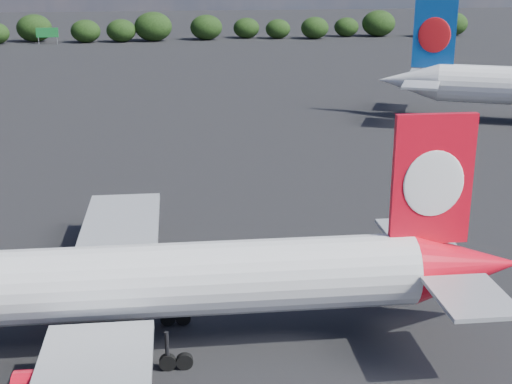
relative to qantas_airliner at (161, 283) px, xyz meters
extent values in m
plane|color=black|center=(-9.66, 52.69, -4.24)|extent=(500.00, 500.00, 0.00)
cylinder|color=silver|center=(-1.49, 0.05, 0.14)|extent=(33.37, 5.49, 4.37)
cone|color=red|center=(18.62, -0.63, 0.14)|extent=(7.14, 4.61, 4.37)
cube|color=red|center=(15.99, -0.54, 5.74)|extent=(4.82, 0.60, 7.87)
ellipsoid|color=white|center=(15.98, -0.80, 5.58)|extent=(3.68, 0.30, 4.02)
ellipsoid|color=white|center=(16.00, -0.28, 5.58)|extent=(3.68, 0.30, 4.02)
cube|color=#ACAFB4|center=(16.71, -5.38, 0.49)|extent=(4.11, 5.38, 0.26)
cube|color=#ACAFB4|center=(17.03, 4.24, 0.49)|extent=(4.11, 5.38, 0.26)
cube|color=#ACAFB4|center=(-2.85, 11.47, -1.26)|extent=(6.27, 17.67, 0.48)
cube|color=#ACAFB4|center=(-5.22, -6.82, -1.79)|extent=(1.93, 0.33, 1.05)
cylinder|color=red|center=(-4.75, 7.16, -2.40)|extent=(4.45, 2.51, 2.36)
cube|color=#ACAFB4|center=(-4.75, 7.16, -1.79)|extent=(1.93, 0.33, 1.05)
cylinder|color=black|center=(0.17, -2.63, -2.92)|extent=(0.25, 0.25, 2.19)
cylinder|color=black|center=(0.17, -2.63, -3.75)|extent=(0.97, 0.43, 0.96)
cylinder|color=black|center=(1.13, -2.66, -3.75)|extent=(0.97, 0.43, 0.96)
cylinder|color=black|center=(0.35, 2.61, -2.92)|extent=(0.25, 0.25, 2.19)
cylinder|color=black|center=(0.35, 2.61, -3.75)|extent=(0.97, 0.43, 0.96)
cylinder|color=black|center=(1.31, 2.58, -3.75)|extent=(0.97, 0.43, 0.96)
cone|color=silver|center=(37.28, 61.20, 1.16)|extent=(10.10, 8.51, 5.40)
cube|color=#0E449A|center=(40.22, 59.85, 8.07)|extent=(5.62, 2.97, 9.72)
ellipsoid|color=red|center=(40.09, 59.55, 7.88)|extent=(4.21, 2.09, 4.97)
ellipsoid|color=red|center=(40.36, 60.14, 7.88)|extent=(4.21, 2.09, 4.97)
cube|color=#ACAFB4|center=(36.77, 54.90, 1.59)|extent=(7.12, 7.91, 0.32)
cube|color=#ACAFB4|center=(41.72, 65.69, 1.59)|extent=(7.12, 7.91, 0.32)
cube|color=#14672A|center=(-27.66, 168.69, -1.04)|extent=(6.00, 0.30, 2.60)
cylinder|color=gray|center=(-30.16, 168.69, -3.24)|extent=(0.20, 0.20, 2.00)
cylinder|color=gray|center=(-25.16, 168.69, -3.24)|extent=(0.20, 0.20, 2.00)
cube|color=gold|center=(2.34, 174.69, -0.24)|extent=(5.00, 0.30, 3.00)
cylinder|color=gray|center=(2.34, 174.69, -2.99)|extent=(0.30, 0.30, 2.50)
ellipsoid|color=black|center=(-32.05, 175.69, -0.40)|extent=(9.97, 8.44, 7.67)
ellipsoid|color=black|center=(-17.47, 171.16, -1.03)|extent=(8.32, 7.04, 6.40)
ellipsoid|color=black|center=(-7.57, 171.18, -1.03)|extent=(8.33, 7.05, 6.41)
ellipsoid|color=black|center=(1.48, 172.18, -0.11)|extent=(10.73, 9.08, 8.25)
ellipsoid|color=black|center=(16.81, 173.53, -0.63)|extent=(9.36, 7.92, 7.20)
ellipsoid|color=black|center=(29.02, 176.44, -1.23)|extent=(7.81, 6.61, 6.01)
ellipsoid|color=black|center=(38.14, 174.00, -1.39)|extent=(7.41, 6.27, 5.70)
ellipsoid|color=black|center=(48.82, 171.83, -1.05)|extent=(8.29, 7.02, 6.38)
ellipsoid|color=black|center=(59.80, 176.65, -1.36)|extent=(7.48, 6.33, 5.75)
ellipsoid|color=black|center=(69.62, 175.76, -0.31)|extent=(10.20, 8.63, 7.85)
ellipsoid|color=black|center=(86.50, 171.28, -0.24)|extent=(10.39, 8.79, 7.99)
ellipsoid|color=black|center=(92.86, 174.49, -0.66)|extent=(9.28, 7.86, 7.14)
camera|label=1|loc=(-0.08, -38.40, 17.96)|focal=50.00mm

